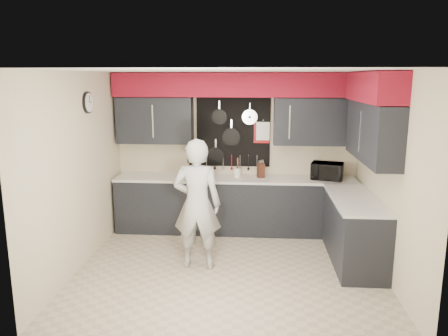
# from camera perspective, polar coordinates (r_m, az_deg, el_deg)

# --- Properties ---
(ground) EXTENTS (4.00, 4.00, 0.00)m
(ground) POSITION_cam_1_polar(r_m,az_deg,el_deg) (6.03, 0.75, -12.91)
(ground) COLOR tan
(ground) RESTS_ON ground
(back_wall_assembly) EXTENTS (4.00, 0.36, 2.60)m
(back_wall_assembly) POSITION_cam_1_polar(r_m,az_deg,el_deg) (7.10, 1.67, 7.65)
(back_wall_assembly) COLOR beige
(back_wall_assembly) RESTS_ON ground
(right_wall_assembly) EXTENTS (0.36, 3.50, 2.60)m
(right_wall_assembly) POSITION_cam_1_polar(r_m,az_deg,el_deg) (5.96, 19.13, 5.57)
(right_wall_assembly) COLOR beige
(right_wall_assembly) RESTS_ON ground
(left_wall_assembly) EXTENTS (0.05, 3.50, 2.60)m
(left_wall_assembly) POSITION_cam_1_polar(r_m,az_deg,el_deg) (6.08, -18.33, -0.09)
(left_wall_assembly) COLOR beige
(left_wall_assembly) RESTS_ON ground
(base_cabinets) EXTENTS (3.95, 2.20, 0.92)m
(base_cabinets) POSITION_cam_1_polar(r_m,az_deg,el_deg) (6.92, 5.41, -5.62)
(base_cabinets) COLOR black
(base_cabinets) RESTS_ON ground
(microwave) EXTENTS (0.56, 0.45, 0.27)m
(microwave) POSITION_cam_1_polar(r_m,az_deg,el_deg) (7.13, 13.31, -0.40)
(microwave) COLOR black
(microwave) RESTS_ON base_cabinets
(knife_block) EXTENTS (0.13, 0.13, 0.23)m
(knife_block) POSITION_cam_1_polar(r_m,az_deg,el_deg) (7.10, 4.84, -0.33)
(knife_block) COLOR #3D1C13
(knife_block) RESTS_ON base_cabinets
(utensil_crock) EXTENTS (0.11, 0.11, 0.14)m
(utensil_crock) POSITION_cam_1_polar(r_m,az_deg,el_deg) (7.12, 1.77, -0.62)
(utensil_crock) COLOR white
(utensil_crock) RESTS_ON base_cabinets
(coffee_maker) EXTENTS (0.18, 0.21, 0.32)m
(coffee_maker) POSITION_cam_1_polar(r_m,az_deg,el_deg) (7.12, -3.94, 0.11)
(coffee_maker) COLOR black
(coffee_maker) RESTS_ON base_cabinets
(person) EXTENTS (0.65, 0.44, 1.75)m
(person) POSITION_cam_1_polar(r_m,az_deg,el_deg) (5.78, -3.55, -4.76)
(person) COLOR #A8A8A5
(person) RESTS_ON ground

